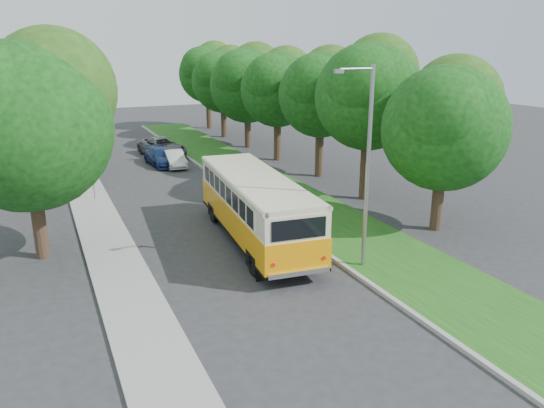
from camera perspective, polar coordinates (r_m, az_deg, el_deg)
name	(u,v)px	position (r m, az deg, el deg)	size (l,w,h in m)	color
ground	(242,262)	(22.18, -3.29, -6.30)	(120.00, 120.00, 0.00)	#2C2C2F
curb	(272,216)	(27.77, -0.04, -1.28)	(0.20, 70.00, 0.15)	gray
grass_verge	(311,211)	(28.77, 4.23, -0.70)	(4.50, 70.00, 0.13)	#195215
sidewalk	(106,239)	(25.72, -17.43, -3.62)	(2.20, 70.00, 0.12)	gray
treeline	(191,85)	(38.61, -8.76, 12.49)	(24.27, 41.91, 9.46)	#332319
lamppost_near	(366,162)	(20.59, 10.09, 4.42)	(1.71, 0.16, 8.00)	gray
lamppost_far	(78,121)	(35.49, -20.14, 8.37)	(1.71, 0.16, 7.50)	gray
warning_sign	(92,172)	(31.97, -18.76, 3.28)	(0.56, 0.10, 2.50)	gray
vintage_bus	(256,209)	(23.90, -1.77, -0.54)	(2.72, 10.58, 3.14)	#FF9F08
car_silver	(244,193)	(29.45, -3.00, 1.17)	(1.82, 4.52, 1.54)	#BABABF
car_white	(174,159)	(39.85, -10.45, 4.81)	(1.29, 3.70, 1.22)	silver
car_blue	(162,157)	(40.58, -11.80, 4.99)	(1.79, 4.41, 1.28)	navy
car_grey	(162,147)	(44.01, -11.73, 6.03)	(2.48, 5.37, 1.49)	#5A5E62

